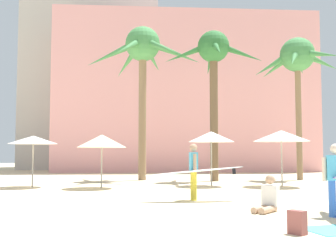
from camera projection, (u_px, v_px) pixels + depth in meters
hotel_pink at (181, 99)px, 36.88m from camera, size 20.94×11.85×12.82m
palm_tree_far_left at (297, 61)px, 22.50m from camera, size 5.05×4.81×7.90m
palm_tree_left at (213, 60)px, 21.52m from camera, size 5.29×5.16×8.00m
palm_tree_center at (143, 54)px, 22.36m from camera, size 6.42×6.16×8.48m
cafe_umbrella_0 at (33, 140)px, 17.31m from camera, size 2.09×2.09×2.20m
cafe_umbrella_1 at (281, 136)px, 17.64m from camera, size 2.44×2.44×2.45m
cafe_umbrella_2 at (211, 137)px, 17.94m from camera, size 2.05×2.05×2.42m
cafe_umbrella_3 at (102, 141)px, 16.83m from camera, size 2.06×2.06×2.22m
backpack at (298, 223)px, 7.11m from camera, size 0.34×0.35×0.42m
person_near_left at (268, 199)px, 9.93m from camera, size 0.86×0.90×0.90m
person_near_right at (194, 170)px, 12.27m from camera, size 3.05×0.91×1.73m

